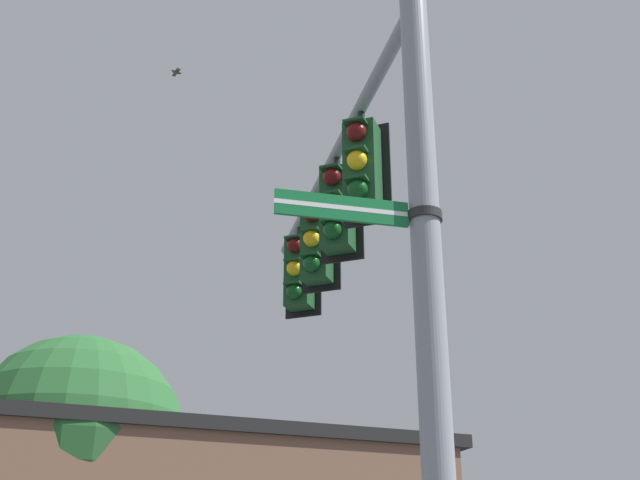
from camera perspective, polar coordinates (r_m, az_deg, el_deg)
The scene contains 9 objects.
signal_pole at distance 6.80m, azimuth 7.44°, elevation -5.51°, with size 0.26×0.26×7.81m, color gray.
mast_arm at distance 10.69m, azimuth 0.90°, elevation 5.41°, with size 0.15×0.15×6.03m, color gray.
traffic_light_nearest_pole at distance 9.24m, azimuth 2.83°, elevation 4.95°, with size 0.54×0.49×1.31m.
traffic_light_mid_inner at distance 10.16m, azimuth 1.14°, elevation 2.14°, with size 0.54×0.49×1.31m.
traffic_light_mid_outer at distance 11.10m, azimuth -0.26°, elevation -0.19°, with size 0.54×0.49×1.31m.
traffic_light_arm_end at distance 12.07m, azimuth -1.44°, elevation -2.16°, with size 0.54×0.49×1.31m.
street_name_sign at distance 7.02m, azimuth 4.17°, elevation 1.86°, with size 1.21×0.88×0.22m.
bird_flying at distance 15.63m, azimuth -9.63°, elevation 11.10°, with size 0.27×0.24×0.10m.
tree_by_storefront at distance 20.10m, azimuth -16.19°, elevation -13.22°, with size 4.94×4.94×7.61m.
Camera 1 is at (-1.43, 6.31, 1.82)m, focal length 47.56 mm.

